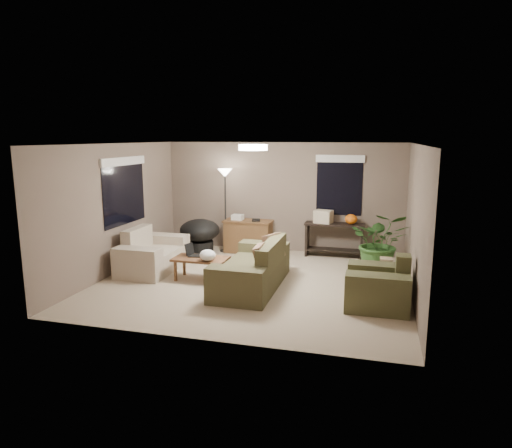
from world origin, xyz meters
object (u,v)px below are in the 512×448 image
(console_table, at_px, (334,237))
(houseplant, at_px, (380,249))
(main_sofa, at_px, (254,271))
(floor_lamp, at_px, (225,183))
(loveseat, at_px, (152,256))
(papasan_chair, at_px, (200,234))
(coffee_table, at_px, (201,261))
(cat_scratching_post, at_px, (385,273))
(armchair, at_px, (378,288))
(desk, at_px, (248,236))

(console_table, relative_size, houseplant, 1.08)
(main_sofa, relative_size, floor_lamp, 1.15)
(loveseat, relative_size, papasan_chair, 1.49)
(coffee_table, relative_size, cat_scratching_post, 2.00)
(armchair, xyz_separation_m, floor_lamp, (-3.44, 2.71, 1.30))
(desk, bearing_deg, papasan_chair, -157.25)
(coffee_table, bearing_deg, cat_scratching_post, 9.60)
(loveseat, distance_m, floor_lamp, 2.44)
(papasan_chair, distance_m, cat_scratching_post, 4.23)
(loveseat, relative_size, desk, 1.45)
(main_sofa, height_order, houseplant, houseplant)
(papasan_chair, bearing_deg, houseplant, -6.04)
(armchair, relative_size, console_table, 0.77)
(main_sofa, bearing_deg, loveseat, 168.25)
(console_table, xyz_separation_m, houseplant, (0.98, -0.97, 0.03))
(main_sofa, xyz_separation_m, houseplant, (2.14, 1.50, 0.18))
(coffee_table, bearing_deg, main_sofa, -7.33)
(cat_scratching_post, bearing_deg, desk, 151.55)
(desk, xyz_separation_m, houseplant, (2.92, -0.84, 0.09))
(loveseat, bearing_deg, console_table, 30.40)
(papasan_chair, bearing_deg, loveseat, -107.16)
(main_sofa, bearing_deg, floor_lamp, 119.57)
(main_sofa, distance_m, desk, 2.47)
(floor_lamp, bearing_deg, papasan_chair, -141.06)
(main_sofa, xyz_separation_m, console_table, (1.17, 2.46, 0.14))
(houseplant, distance_m, cat_scratching_post, 0.85)
(papasan_chair, distance_m, floor_lamp, 1.29)
(console_table, bearing_deg, loveseat, -149.60)
(armchair, xyz_separation_m, desk, (-2.91, 2.74, 0.08))
(main_sofa, distance_m, cat_scratching_post, 2.36)
(papasan_chair, height_order, floor_lamp, floor_lamp)
(loveseat, height_order, cat_scratching_post, loveseat)
(main_sofa, bearing_deg, papasan_chair, 133.09)
(desk, height_order, papasan_chair, papasan_chair)
(main_sofa, xyz_separation_m, armchair, (2.13, -0.40, 0.00))
(floor_lamp, height_order, cat_scratching_post, floor_lamp)
(desk, xyz_separation_m, cat_scratching_post, (3.03, -1.64, -0.16))
(armchair, height_order, papasan_chair, armchair)
(armchair, distance_m, houseplant, 1.91)
(armchair, bearing_deg, cat_scratching_post, 83.57)
(papasan_chair, xyz_separation_m, floor_lamp, (0.48, 0.39, 1.13))
(armchair, distance_m, cat_scratching_post, 1.11)
(coffee_table, height_order, cat_scratching_post, cat_scratching_post)
(main_sofa, height_order, armchair, same)
(loveseat, distance_m, coffee_table, 1.22)
(console_table, bearing_deg, floor_lamp, -176.32)
(papasan_chair, relative_size, cat_scratching_post, 2.14)
(console_table, xyz_separation_m, papasan_chair, (-2.96, -0.55, 0.03))
(cat_scratching_post, bearing_deg, armchair, -96.43)
(main_sofa, height_order, desk, main_sofa)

